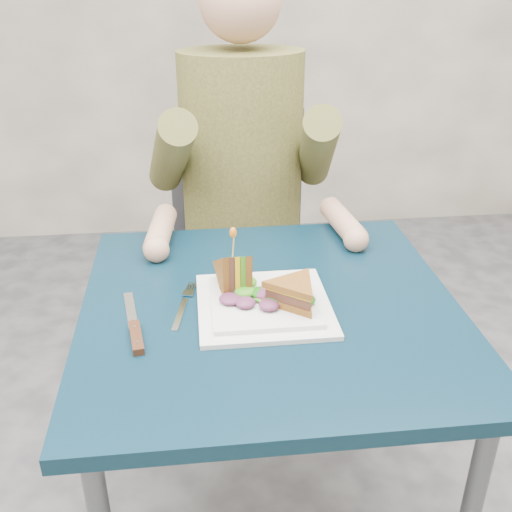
{
  "coord_description": "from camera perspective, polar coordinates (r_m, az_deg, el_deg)",
  "views": [
    {
      "loc": [
        -0.14,
        -1.01,
        1.36
      ],
      "look_at": [
        -0.02,
        0.04,
        0.82
      ],
      "focal_mm": 42.0,
      "sensor_mm": 36.0,
      "label": 1
    }
  ],
  "objects": [
    {
      "name": "onion_ring",
      "position": [
        1.18,
        1.46,
        -3.31
      ],
      "size": [
        0.04,
        0.04,
        0.02
      ],
      "primitive_type": "torus",
      "rotation": [
        0.44,
        0.0,
        0.0
      ],
      "color": "#9E4C7A",
      "rests_on": "plate"
    },
    {
      "name": "diner",
      "position": [
        1.67,
        -1.33,
        11.61
      ],
      "size": [
        0.54,
        0.59,
        0.74
      ],
      "color": "brown",
      "rests_on": "chair"
    },
    {
      "name": "table",
      "position": [
        1.25,
        1.34,
        -7.67
      ],
      "size": [
        0.75,
        0.75,
        0.73
      ],
      "color": "black",
      "rests_on": "ground"
    },
    {
      "name": "knife",
      "position": [
        1.13,
        -11.43,
        -7.09
      ],
      "size": [
        0.05,
        0.22,
        0.02
      ],
      "color": "silver",
      "rests_on": "table"
    },
    {
      "name": "plate",
      "position": [
        1.18,
        0.76,
        -4.57
      ],
      "size": [
        0.26,
        0.26,
        0.02
      ],
      "color": "white",
      "rests_on": "table"
    },
    {
      "name": "toothpick",
      "position": [
        1.17,
        -2.17,
        1.0
      ],
      "size": [
        0.01,
        0.01,
        0.06
      ],
      "primitive_type": "cylinder",
      "rotation": [
        0.14,
        0.07,
        0.0
      ],
      "color": "tan",
      "rests_on": "sandwich_upright"
    },
    {
      "name": "sandwich_upright",
      "position": [
        1.2,
        -2.12,
        -1.75
      ],
      "size": [
        0.08,
        0.13,
        0.13
      ],
      "color": "brown",
      "rests_on": "plate"
    },
    {
      "name": "chair",
      "position": [
        1.91,
        -1.52,
        1.64
      ],
      "size": [
        0.42,
        0.4,
        0.93
      ],
      "color": "#47474C",
      "rests_on": "ground"
    },
    {
      "name": "sandwich_flat",
      "position": [
        1.15,
        3.64,
        -3.51
      ],
      "size": [
        0.18,
        0.18,
        0.05
      ],
      "color": "brown",
      "rests_on": "plate"
    },
    {
      "name": "toothpick_frill",
      "position": [
        1.15,
        -2.19,
        2.25
      ],
      "size": [
        0.01,
        0.01,
        0.02
      ],
      "primitive_type": "ellipsoid",
      "color": "orange",
      "rests_on": "sandwich_upright"
    },
    {
      "name": "fork",
      "position": [
        1.2,
        -6.95,
        -4.78
      ],
      "size": [
        0.05,
        0.18,
        0.01
      ],
      "color": "silver",
      "rests_on": "table"
    },
    {
      "name": "lettuce_spill",
      "position": [
        1.18,
        0.94,
        -3.43
      ],
      "size": [
        0.15,
        0.13,
        0.02
      ],
      "primitive_type": null,
      "color": "#337A14",
      "rests_on": "plate"
    }
  ]
}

